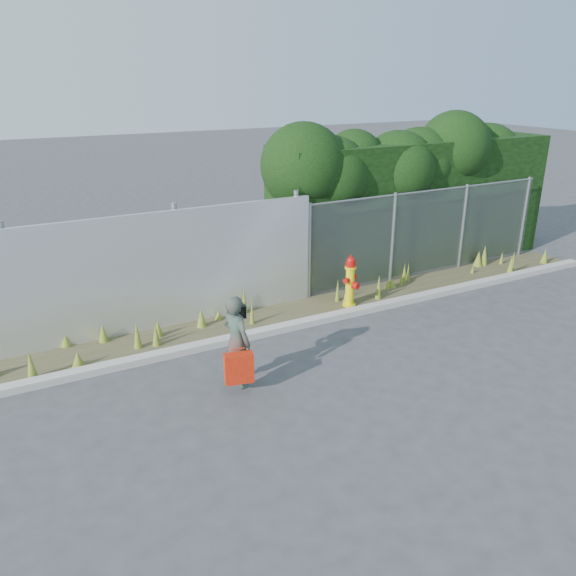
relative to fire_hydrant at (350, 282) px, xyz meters
The scene contains 10 objects.
ground 2.73m from the fire_hydrant, 125.15° to the right, with size 80.00×80.00×0.00m, color #3D3D40.
curb 1.66m from the fire_hydrant, 165.75° to the right, with size 16.00×0.22×0.12m, color #ACA49C.
weed_strip 1.33m from the fire_hydrant, 167.99° to the left, with size 16.00×1.28×0.53m.
corrugated_fence 4.89m from the fire_hydrant, behind, with size 8.50×0.21×2.30m.
chainlink_fence 2.87m from the fire_hydrant, 16.63° to the left, with size 6.50×0.07×2.05m.
hedge 3.72m from the fire_hydrant, 32.32° to the left, with size 7.71×2.22×3.66m.
fire_hydrant is the anchor object (origin of this frame).
woman 3.69m from the fire_hydrant, 151.29° to the right, with size 0.53×0.35×1.45m, color #106A55.
red_tote_bag 3.91m from the fire_hydrant, 148.29° to the right, with size 0.42×0.16×0.55m.
black_shoulder_bag 3.55m from the fire_hydrant, 153.12° to the right, with size 0.25×0.11×0.19m.
Camera 1 is at (-4.55, -6.57, 4.44)m, focal length 35.00 mm.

